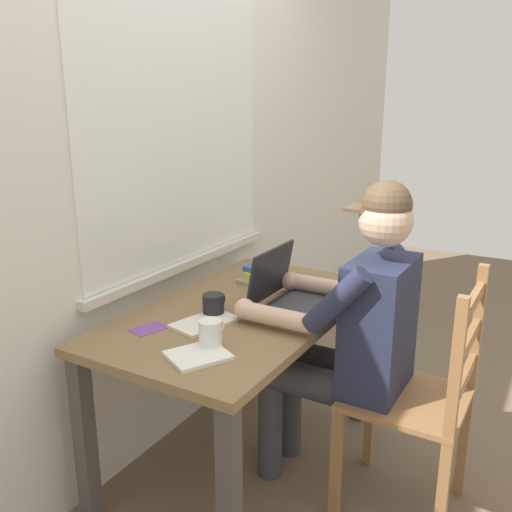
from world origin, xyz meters
name	(u,v)px	position (x,y,z in m)	size (l,w,h in m)	color
ground_plane	(243,461)	(0.00, 0.00, 0.00)	(8.00, 8.00, 0.00)	brown
back_wall	(151,155)	(0.00, 0.44, 1.30)	(6.00, 0.08, 2.60)	silver
desk	(242,332)	(0.00, 0.00, 0.61)	(1.26, 0.72, 0.71)	olive
seated_person	(351,327)	(0.08, -0.43, 0.69)	(0.50, 0.60, 1.26)	#232842
wooden_chair	(421,400)	(0.08, -0.71, 0.47)	(0.42, 0.42, 0.95)	olive
laptop	(288,293)	(0.12, -0.14, 0.77)	(0.33, 0.27, 0.23)	#232328
computer_mouse	(321,285)	(0.38, -0.18, 0.73)	(0.06, 0.10, 0.03)	black
coffee_mug_white	(211,333)	(-0.36, -0.09, 0.76)	(0.12, 0.08, 0.10)	white
coffee_mug_dark	(214,305)	(-0.11, 0.06, 0.76)	(0.12, 0.08, 0.09)	black
book_stack_main	(263,273)	(0.35, 0.10, 0.75)	(0.23, 0.16, 0.08)	gray
paper_pile_near_laptop	(205,322)	(-0.21, 0.04, 0.72)	(0.24, 0.14, 0.01)	silver
paper_pile_back_corner	(198,355)	(-0.44, -0.10, 0.72)	(0.19, 0.16, 0.01)	white
paper_pile_side	(313,295)	(0.27, -0.19, 0.72)	(0.26, 0.15, 0.01)	white
landscape_photo_print	(149,329)	(-0.35, 0.19, 0.71)	(0.13, 0.09, 0.00)	#7A4293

